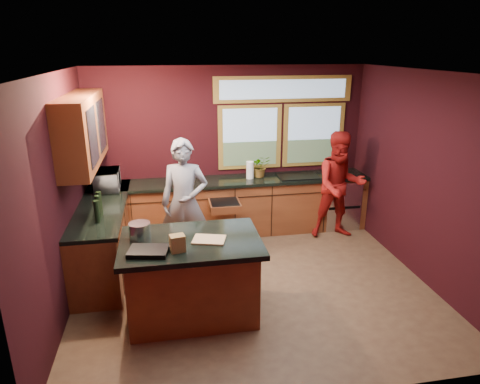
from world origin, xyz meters
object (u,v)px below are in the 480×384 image
object	(u,v)px
cutting_board	(209,240)
stock_pot	(140,231)
person_red	(340,186)
island	(192,277)
person_grey	(185,203)

from	to	relation	value
cutting_board	stock_pot	distance (m)	0.78
person_red	stock_pot	distance (m)	3.45
island	person_grey	size ratio (longest dim) A/B	0.86
stock_pot	island	bearing A→B (deg)	-15.26
island	person_red	bearing A→B (deg)	35.43
island	cutting_board	xyz separation A→B (m)	(0.20, -0.05, 0.48)
person_grey	stock_pot	world-z (taller)	person_grey
person_grey	cutting_board	size ratio (longest dim) A/B	5.16
cutting_board	person_grey	bearing A→B (deg)	98.02
island	stock_pot	world-z (taller)	stock_pot
person_red	island	bearing A→B (deg)	-140.72
cutting_board	island	bearing A→B (deg)	165.96
person_red	stock_pot	size ratio (longest dim) A/B	7.24
island	cutting_board	distance (m)	0.52
island	stock_pot	xyz separation A→B (m)	(-0.55, 0.15, 0.56)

